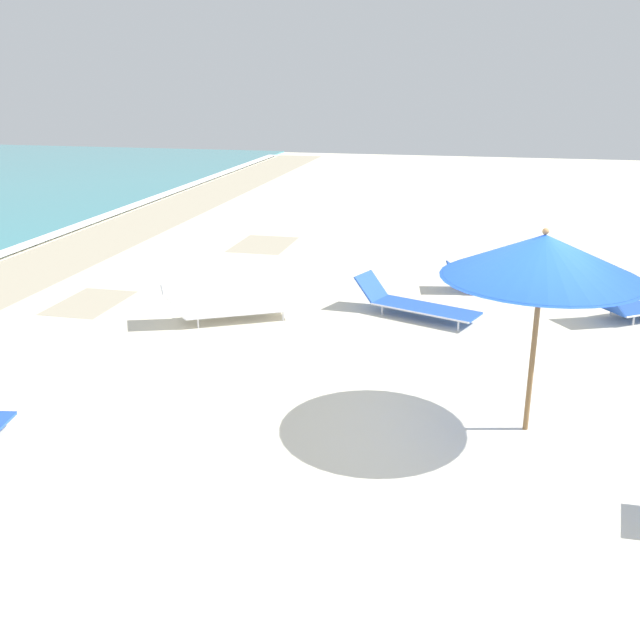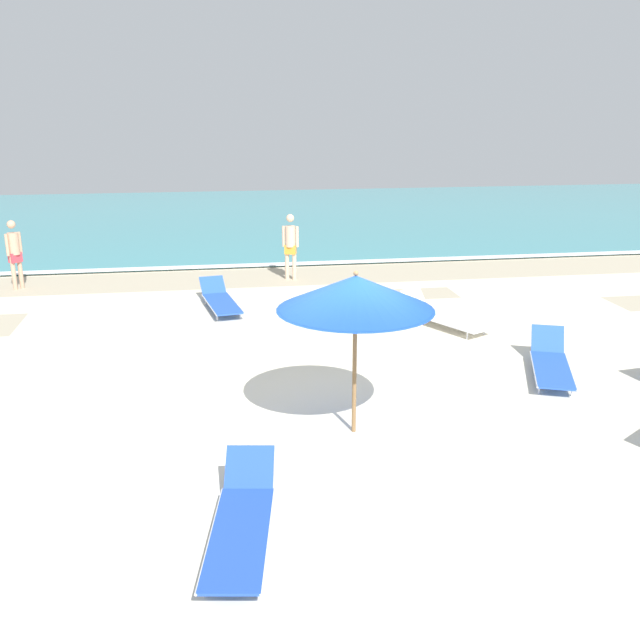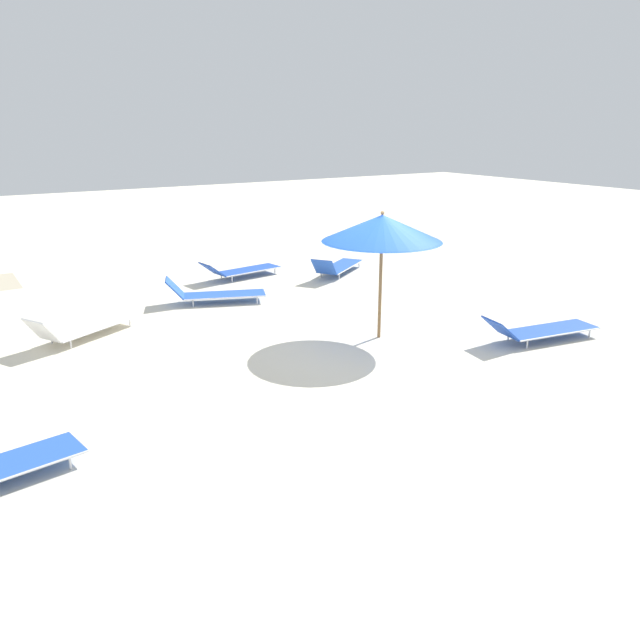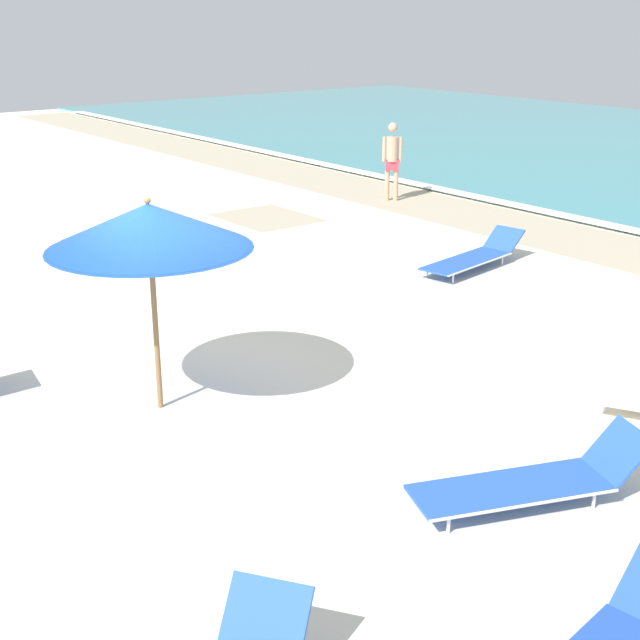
% 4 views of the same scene
% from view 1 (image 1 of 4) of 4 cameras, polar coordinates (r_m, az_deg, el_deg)
% --- Properties ---
extents(ground_plane, '(60.00, 60.00, 0.16)m').
position_cam_1_polar(ground_plane, '(8.52, 12.39, -9.19)').
color(ground_plane, beige).
extents(beach_umbrella, '(2.17, 2.17, 2.36)m').
position_cam_1_polar(beach_umbrella, '(7.98, 17.41, 4.83)').
color(beach_umbrella, olive).
rests_on(beach_umbrella, ground_plane).
extents(sun_lounger_beside_umbrella, '(0.90, 2.23, 0.52)m').
position_cam_1_polar(sun_lounger_beside_umbrella, '(13.89, 14.48, 3.05)').
color(sun_lounger_beside_umbrella, blue).
rests_on(sun_lounger_beside_umbrella, ground_plane).
extents(sun_lounger_near_water_right, '(1.55, 2.17, 0.63)m').
position_cam_1_polar(sun_lounger_near_water_right, '(11.94, -7.59, 0.96)').
color(sun_lounger_near_water_right, white).
rests_on(sun_lounger_near_water_right, ground_plane).
extents(sun_lounger_mid_beach_pair_a, '(1.35, 2.23, 0.60)m').
position_cam_1_polar(sun_lounger_mid_beach_pair_a, '(12.18, 7.56, 1.30)').
color(sun_lounger_mid_beach_pair_a, blue).
rests_on(sun_lounger_mid_beach_pair_a, ground_plane).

